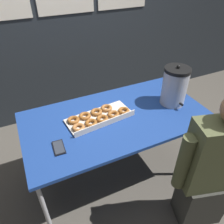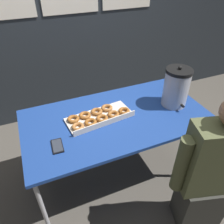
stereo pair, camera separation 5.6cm
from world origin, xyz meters
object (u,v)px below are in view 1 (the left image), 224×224
at_px(donut_box, 98,117).
at_px(cell_phone, 59,147).
at_px(coffee_urn, 175,86).
at_px(person_seated, 212,171).

height_order(donut_box, cell_phone, donut_box).
bearing_deg(coffee_urn, person_seated, -99.97).
distance_m(donut_box, person_seated, 0.95).
xyz_separation_m(coffee_urn, person_seated, (-0.12, -0.67, -0.33)).
xyz_separation_m(donut_box, cell_phone, (-0.38, -0.19, -0.02)).
xyz_separation_m(cell_phone, person_seated, (0.97, -0.54, -0.16)).
relative_size(donut_box, person_seated, 0.47).
height_order(donut_box, person_seated, person_seated).
height_order(coffee_urn, cell_phone, coffee_urn).
bearing_deg(cell_phone, person_seated, -26.14).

